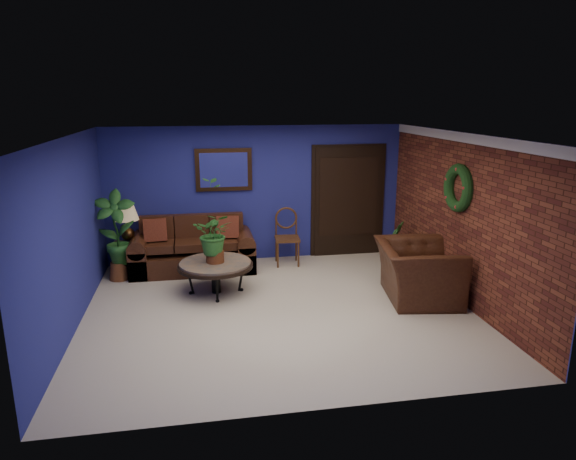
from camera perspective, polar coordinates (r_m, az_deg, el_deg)
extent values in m
plane|color=beige|center=(7.54, -1.04, -8.85)|extent=(5.50, 5.50, 0.00)
cube|color=navy|center=(9.56, -3.47, 4.02)|extent=(5.50, 0.04, 2.50)
cube|color=navy|center=(7.24, -23.10, -0.57)|extent=(0.04, 5.00, 2.50)
cube|color=brown|center=(8.03, 18.68, 1.23)|extent=(0.04, 5.00, 2.50)
cube|color=white|center=(6.94, -1.14, 10.46)|extent=(5.50, 5.00, 0.02)
cube|color=white|center=(7.84, 19.19, 9.64)|extent=(0.03, 5.00, 0.14)
cube|color=#442913|center=(9.39, -7.15, 6.65)|extent=(1.02, 0.06, 0.77)
cube|color=black|center=(9.92, 6.67, 3.16)|extent=(1.44, 0.06, 2.18)
torus|color=black|center=(7.96, 18.39, 4.45)|extent=(0.16, 0.72, 0.72)
cube|color=#412312|center=(9.27, -10.46, -3.38)|extent=(2.15, 0.93, 0.35)
cube|color=#412312|center=(9.50, -10.55, -0.92)|extent=(1.84, 0.25, 0.88)
cube|color=#412312|center=(9.15, -14.39, -1.71)|extent=(0.59, 0.63, 0.14)
cube|color=#412312|center=(9.12, -10.55, -1.54)|extent=(0.59, 0.63, 0.14)
cube|color=#412312|center=(9.13, -6.72, -1.37)|extent=(0.59, 0.63, 0.14)
cube|color=#412312|center=(9.31, -16.14, -3.22)|extent=(0.31, 0.93, 0.49)
cube|color=#412312|center=(9.29, -4.81, -2.72)|extent=(0.31, 0.93, 0.49)
cube|color=maroon|center=(9.12, -14.56, -0.02)|extent=(0.39, 0.12, 0.39)
cube|color=maroon|center=(9.10, -6.70, 0.33)|extent=(0.39, 0.12, 0.39)
cylinder|color=#4C4642|center=(8.09, -8.08, -3.71)|extent=(1.11, 1.11, 0.05)
cylinder|color=black|center=(8.10, -8.07, -3.95)|extent=(1.17, 1.17, 0.05)
cylinder|color=black|center=(8.17, -8.02, -5.39)|extent=(0.14, 0.14, 0.45)
cube|color=#4C4642|center=(9.30, -17.28, -1.62)|extent=(0.55, 0.55, 0.05)
cube|color=black|center=(9.31, -17.26, -1.85)|extent=(0.58, 0.58, 0.04)
cube|color=black|center=(9.41, -17.10, -3.88)|extent=(0.50, 0.50, 0.03)
cylinder|color=black|center=(9.19, -18.75, -3.59)|extent=(0.03, 0.03, 0.51)
cylinder|color=black|center=(9.13, -15.88, -3.49)|extent=(0.03, 0.03, 0.51)
cylinder|color=black|center=(9.63, -18.37, -2.74)|extent=(0.03, 0.03, 0.51)
cylinder|color=black|center=(9.57, -15.63, -2.64)|extent=(0.03, 0.03, 0.51)
cylinder|color=#442913|center=(9.29, -17.30, -1.32)|extent=(0.25, 0.25, 0.05)
sphere|color=#442913|center=(9.26, -17.36, -0.58)|extent=(0.23, 0.23, 0.23)
cylinder|color=#442913|center=(9.21, -17.44, 0.54)|extent=(0.02, 0.02, 0.29)
cone|color=#9F855F|center=(9.17, -17.54, 1.79)|extent=(0.41, 0.41, 0.29)
cube|color=#503417|center=(9.36, -0.09, -0.98)|extent=(0.47, 0.47, 0.04)
torus|color=#503417|center=(9.47, -0.21, 1.34)|extent=(0.42, 0.07, 0.41)
cylinder|color=#503417|center=(9.24, -1.14, -2.83)|extent=(0.04, 0.04, 0.46)
cylinder|color=#503417|center=(9.28, 1.18, -2.77)|extent=(0.04, 0.04, 0.46)
cylinder|color=#503417|center=(9.60, -1.31, -2.17)|extent=(0.04, 0.04, 0.46)
cylinder|color=#503417|center=(9.63, 0.91, -2.10)|extent=(0.04, 0.04, 0.46)
imported|color=#412312|center=(8.04, 14.21, -4.53)|extent=(1.33, 1.47, 0.85)
cylinder|color=brown|center=(8.05, -8.11, -2.94)|extent=(0.28, 0.28, 0.18)
imported|color=#1B5721|center=(7.95, -8.20, -0.37)|extent=(0.69, 0.63, 0.66)
cylinder|color=brown|center=(9.51, 11.56, -3.46)|extent=(0.26, 0.26, 0.20)
imported|color=#1B5721|center=(9.40, 11.69, -1.09)|extent=(0.47, 0.43, 0.72)
cylinder|color=brown|center=(9.16, -18.25, -4.30)|extent=(0.34, 0.34, 0.30)
imported|color=#1B5721|center=(8.96, -18.62, 0.17)|extent=(0.69, 0.48, 1.27)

